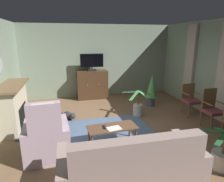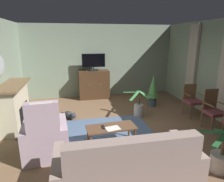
# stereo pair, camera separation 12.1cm
# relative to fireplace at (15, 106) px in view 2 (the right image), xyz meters

# --- Properties ---
(ground_plane) EXTENTS (6.31, 6.78, 0.04)m
(ground_plane) POSITION_rel_fireplace_xyz_m (2.58, -0.70, -0.56)
(ground_plane) COLOR brown
(wall_back) EXTENTS (6.31, 0.10, 2.75)m
(wall_back) POSITION_rel_fireplace_xyz_m (2.58, 2.44, 0.83)
(wall_back) COLOR gray
(wall_back) RESTS_ON ground_plane
(wall_right_with_window) EXTENTS (0.10, 6.78, 2.75)m
(wall_right_with_window) POSITION_rel_fireplace_xyz_m (5.48, -0.70, 0.83)
(wall_right_with_window) COLOR gray
(wall_right_with_window) RESTS_ON ground_plane
(curtain_panel_far) EXTENTS (0.10, 0.44, 2.31)m
(curtain_panel_far) POSITION_rel_fireplace_xyz_m (5.37, 0.61, 0.97)
(curtain_panel_far) COLOR #B2A393
(rug_central) EXTENTS (2.34, 1.95, 0.01)m
(rug_central) POSITION_rel_fireplace_xyz_m (2.18, -0.93, -0.53)
(rug_central) COLOR slate
(rug_central) RESTS_ON ground_plane
(fireplace) EXTENTS (0.90, 1.66, 1.13)m
(fireplace) POSITION_rel_fireplace_xyz_m (0.00, 0.00, 0.00)
(fireplace) COLOR #4C4C51
(fireplace) RESTS_ON ground_plane
(tv_cabinet) EXTENTS (1.13, 0.56, 1.06)m
(tv_cabinet) POSITION_rel_fireplace_xyz_m (2.28, 2.09, -0.03)
(tv_cabinet) COLOR black
(tv_cabinet) RESTS_ON ground_plane
(television) EXTENTS (0.85, 0.20, 0.63)m
(television) POSITION_rel_fireplace_xyz_m (2.28, 2.04, 0.86)
(television) COLOR black
(television) RESTS_ON tv_cabinet
(coffee_table) EXTENTS (1.09, 0.53, 0.40)m
(coffee_table) POSITION_rel_fireplace_xyz_m (2.23, -1.39, -0.19)
(coffee_table) COLOR brown
(coffee_table) RESTS_ON ground_plane
(tv_remote) EXTENTS (0.05, 0.17, 0.02)m
(tv_remote) POSITION_rel_fireplace_xyz_m (2.06, -1.39, -0.13)
(tv_remote) COLOR black
(tv_remote) RESTS_ON coffee_table
(folded_newspaper) EXTENTS (0.34, 0.28, 0.01)m
(folded_newspaper) POSITION_rel_fireplace_xyz_m (2.25, -1.48, -0.14)
(folded_newspaper) COLOR silver
(folded_newspaper) RESTS_ON coffee_table
(sofa_floral) EXTENTS (2.11, 0.90, 1.02)m
(sofa_floral) POSITION_rel_fireplace_xyz_m (2.19, -2.79, -0.20)
(sofa_floral) COLOR #A3897F
(sofa_floral) RESTS_ON ground_plane
(armchair_by_fireplace) EXTENTS (0.89, 0.94, 1.21)m
(armchair_by_fireplace) POSITION_rel_fireplace_xyz_m (0.90, -1.55, -0.18)
(armchair_by_fireplace) COLOR #AD93A3
(armchair_by_fireplace) RESTS_ON ground_plane
(side_chair_far_end) EXTENTS (0.43, 0.44, 1.00)m
(side_chair_far_end) POSITION_rel_fireplace_xyz_m (4.89, -1.16, -0.01)
(side_chair_far_end) COLOR brown
(side_chair_far_end) RESTS_ON ground_plane
(side_chair_nearest_door) EXTENTS (0.46, 0.50, 0.93)m
(side_chair_nearest_door) POSITION_rel_fireplace_xyz_m (4.90, -0.27, -0.04)
(side_chair_nearest_door) COLOR brown
(side_chair_nearest_door) RESTS_ON ground_plane
(potted_plant_tall_palm_by_window) EXTENTS (0.36, 0.36, 1.09)m
(potted_plant_tall_palm_by_window) POSITION_rel_fireplace_xyz_m (4.10, 0.74, 0.07)
(potted_plant_tall_palm_by_window) COLOR #3D4C5B
(potted_plant_tall_palm_by_window) RESTS_ON ground_plane
(potted_plant_leafy_by_curtain) EXTENTS (0.81, 0.74, 0.78)m
(potted_plant_leafy_by_curtain) POSITION_rel_fireplace_xyz_m (3.34, -0.01, -0.30)
(potted_plant_leafy_by_curtain) COLOR beige
(potted_plant_leafy_by_curtain) RESTS_ON ground_plane
(potted_plant_on_hearth_side) EXTENTS (0.73, 0.77, 0.73)m
(potted_plant_on_hearth_side) POSITION_rel_fireplace_xyz_m (3.92, -2.66, -0.34)
(potted_plant_on_hearth_side) COLOR beige
(potted_plant_on_hearth_side) RESTS_ON ground_plane
(cat) EXTENTS (0.43, 0.58, 0.24)m
(cat) POSITION_rel_fireplace_xyz_m (1.34, 0.19, -0.42)
(cat) COLOR #2D2D33
(cat) RESTS_ON ground_plane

